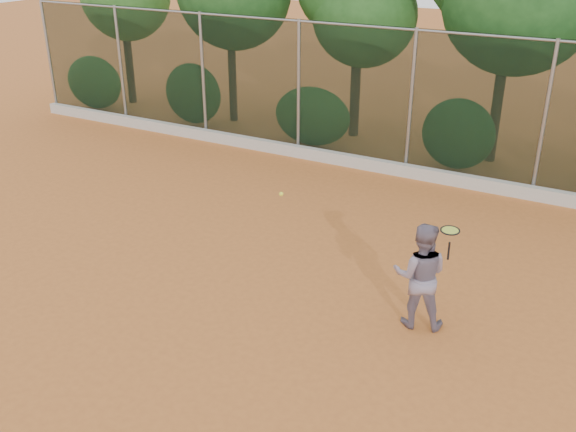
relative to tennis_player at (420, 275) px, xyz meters
The scene contains 6 objects.
ground 2.63m from the tennis_player, 160.04° to the right, with size 80.00×80.00×0.00m, color #C26A2D.
concrete_curb 6.45m from the tennis_player, 111.42° to the left, with size 24.00×0.20×0.30m, color beige.
tennis_player is the anchor object (origin of this frame).
chainlink_fence 6.66m from the tennis_player, 110.85° to the left, with size 24.09×0.09×3.50m.
tennis_racket 0.96m from the tennis_player, 18.17° to the right, with size 0.31×0.31×0.51m.
tennis_ball_in_flight 2.43m from the tennis_player, behind, with size 0.07×0.07×0.07m.
Camera 1 is at (4.64, -7.40, 5.65)m, focal length 40.00 mm.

